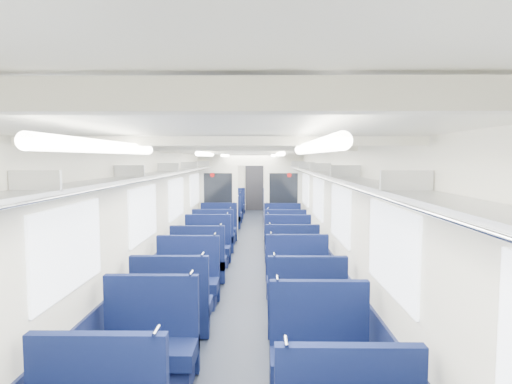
{
  "coord_description": "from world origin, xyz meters",
  "views": [
    {
      "loc": [
        0.27,
        -8.76,
        2.2
      ],
      "look_at": [
        0.13,
        3.14,
        1.24
      ],
      "focal_mm": 29.57,
      "sensor_mm": 36.0,
      "label": 1
    }
  ],
  "objects_px": {
    "seat_6": "(149,349)",
    "seat_23": "(278,214)",
    "end_door": "(254,187)",
    "seat_24": "(230,210)",
    "seat_11": "(298,282)",
    "bulkhead": "(251,194)",
    "seat_10": "(187,284)",
    "seat_17": "(285,239)",
    "seat_7": "(320,358)",
    "seat_16": "(214,239)",
    "seat_13": "(292,262)",
    "seat_19": "(283,231)",
    "seat_9": "(306,310)",
    "seat_20": "(225,218)",
    "seat_27": "(275,206)",
    "seat_26": "(233,206)",
    "seat_18": "(219,230)",
    "seat_14": "(207,249)",
    "seat_8": "(172,309)",
    "seat_15": "(288,250)",
    "seat_25": "(276,210)",
    "seat_21": "(279,219)"
  },
  "relations": [
    {
      "from": "seat_16",
      "to": "seat_27",
      "type": "bearing_deg",
      "value": 76.1
    },
    {
      "from": "bulkhead",
      "to": "seat_23",
      "type": "distance_m",
      "value": 3.02
    },
    {
      "from": "seat_11",
      "to": "seat_24",
      "type": "xyz_separation_m",
      "value": [
        -1.66,
        8.83,
        0.0
      ]
    },
    {
      "from": "seat_11",
      "to": "seat_10",
      "type": "bearing_deg",
      "value": -176.42
    },
    {
      "from": "seat_8",
      "to": "seat_15",
      "type": "height_order",
      "value": "same"
    },
    {
      "from": "seat_7",
      "to": "bulkhead",
      "type": "bearing_deg",
      "value": 96.38
    },
    {
      "from": "seat_15",
      "to": "seat_25",
      "type": "distance_m",
      "value": 6.6
    },
    {
      "from": "seat_19",
      "to": "seat_23",
      "type": "height_order",
      "value": "same"
    },
    {
      "from": "seat_17",
      "to": "seat_23",
      "type": "height_order",
      "value": "same"
    },
    {
      "from": "seat_6",
      "to": "seat_23",
      "type": "distance_m",
      "value": 10.14
    },
    {
      "from": "seat_16",
      "to": "end_door",
      "type": "bearing_deg",
      "value": 84.09
    },
    {
      "from": "bulkhead",
      "to": "seat_16",
      "type": "height_order",
      "value": "bulkhead"
    },
    {
      "from": "seat_9",
      "to": "seat_20",
      "type": "bearing_deg",
      "value": 101.88
    },
    {
      "from": "seat_10",
      "to": "seat_16",
      "type": "bearing_deg",
      "value": 90.0
    },
    {
      "from": "seat_16",
      "to": "seat_26",
      "type": "relative_size",
      "value": 1.0
    },
    {
      "from": "seat_7",
      "to": "seat_14",
      "type": "distance_m",
      "value": 5.0
    },
    {
      "from": "seat_19",
      "to": "seat_27",
      "type": "height_order",
      "value": "same"
    },
    {
      "from": "seat_6",
      "to": "seat_19",
      "type": "relative_size",
      "value": 1.0
    },
    {
      "from": "seat_14",
      "to": "seat_19",
      "type": "xyz_separation_m",
      "value": [
        1.66,
        2.21,
        0.0
      ]
    },
    {
      "from": "seat_7",
      "to": "seat_13",
      "type": "bearing_deg",
      "value": 90.0
    },
    {
      "from": "seat_18",
      "to": "seat_24",
      "type": "height_order",
      "value": "same"
    },
    {
      "from": "seat_7",
      "to": "seat_16",
      "type": "xyz_separation_m",
      "value": [
        -1.66,
        5.87,
        0.0
      ]
    },
    {
      "from": "seat_17",
      "to": "seat_27",
      "type": "bearing_deg",
      "value": 90.0
    },
    {
      "from": "bulkhead",
      "to": "seat_24",
      "type": "height_order",
      "value": "bulkhead"
    },
    {
      "from": "seat_19",
      "to": "seat_25",
      "type": "relative_size",
      "value": 1.0
    },
    {
      "from": "end_door",
      "to": "bulkhead",
      "type": "distance_m",
      "value": 6.46
    },
    {
      "from": "seat_14",
      "to": "seat_25",
      "type": "distance_m",
      "value": 6.78
    },
    {
      "from": "seat_8",
      "to": "seat_11",
      "type": "height_order",
      "value": "same"
    },
    {
      "from": "bulkhead",
      "to": "seat_6",
      "type": "height_order",
      "value": "bulkhead"
    },
    {
      "from": "seat_7",
      "to": "seat_11",
      "type": "xyz_separation_m",
      "value": [
        0.0,
        2.43,
        0.0
      ]
    },
    {
      "from": "seat_16",
      "to": "seat_18",
      "type": "relative_size",
      "value": 1.0
    },
    {
      "from": "seat_26",
      "to": "seat_16",
      "type": "bearing_deg",
      "value": -90.0
    },
    {
      "from": "seat_7",
      "to": "seat_24",
      "type": "relative_size",
      "value": 1.0
    },
    {
      "from": "end_door",
      "to": "seat_18",
      "type": "xyz_separation_m",
      "value": [
        -0.83,
        -6.88,
        -0.67
      ]
    },
    {
      "from": "seat_23",
      "to": "seat_19",
      "type": "bearing_deg",
      "value": -90.0
    },
    {
      "from": "end_door",
      "to": "seat_8",
      "type": "height_order",
      "value": "end_door"
    },
    {
      "from": "end_door",
      "to": "seat_13",
      "type": "height_order",
      "value": "end_door"
    },
    {
      "from": "seat_10",
      "to": "seat_13",
      "type": "height_order",
      "value": "same"
    },
    {
      "from": "seat_10",
      "to": "seat_17",
      "type": "distance_m",
      "value": 3.86
    },
    {
      "from": "seat_8",
      "to": "seat_21",
      "type": "bearing_deg",
      "value": 78.09
    },
    {
      "from": "seat_7",
      "to": "seat_9",
      "type": "distance_m",
      "value": 1.26
    },
    {
      "from": "end_door",
      "to": "seat_24",
      "type": "xyz_separation_m",
      "value": [
        -0.83,
        -2.61,
        -0.67
      ]
    },
    {
      "from": "seat_6",
      "to": "seat_13",
      "type": "xyz_separation_m",
      "value": [
        1.66,
        3.49,
        0.0
      ]
    },
    {
      "from": "seat_14",
      "to": "seat_13",
      "type": "bearing_deg",
      "value": -32.41
    },
    {
      "from": "seat_11",
      "to": "bulkhead",
      "type": "bearing_deg",
      "value": 99.43
    },
    {
      "from": "seat_21",
      "to": "seat_24",
      "type": "relative_size",
      "value": 1.0
    },
    {
      "from": "seat_15",
      "to": "seat_16",
      "type": "xyz_separation_m",
      "value": [
        -1.66,
        1.17,
        0.0
      ]
    },
    {
      "from": "bulkhead",
      "to": "seat_18",
      "type": "xyz_separation_m",
      "value": [
        -0.83,
        -0.42,
        -0.91
      ]
    },
    {
      "from": "seat_11",
      "to": "seat_13",
      "type": "xyz_separation_m",
      "value": [
        0.0,
        1.23,
        0.0
      ]
    },
    {
      "from": "seat_13",
      "to": "seat_25",
      "type": "bearing_deg",
      "value": 90.0
    }
  ]
}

